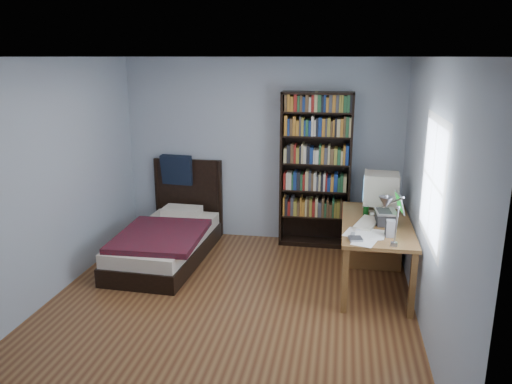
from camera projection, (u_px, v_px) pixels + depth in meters
room at (229, 189)px, 4.85m from camera, size 4.20×4.24×2.50m
desk at (373, 236)px, 5.99m from camera, size 0.75×1.56×0.73m
crt_monitor at (380, 189)px, 5.88m from camera, size 0.42×0.39×0.46m
laptop at (387, 215)px, 5.42m from camera, size 0.31×0.31×0.36m
desk_lamp at (388, 207)px, 4.36m from camera, size 0.24×0.52×0.62m
keyboard at (367, 223)px, 5.43m from camera, size 0.31×0.50×0.05m
speaker at (391, 228)px, 5.05m from camera, size 0.09×0.09×0.18m
soda_can at (366, 211)px, 5.74m from camera, size 0.06×0.06×0.11m
mouse at (372, 214)px, 5.74m from camera, size 0.06×0.10×0.04m
phone_silver at (358, 229)px, 5.27m from camera, size 0.06×0.11×0.02m
phone_grey at (353, 234)px, 5.12m from camera, size 0.05×0.09×0.02m
external_drive at (355, 239)px, 4.97m from camera, size 0.15×0.15×0.03m
bookshelf at (316, 170)px, 6.62m from camera, size 0.93×0.30×2.07m
bed at (168, 238)px, 6.38m from camera, size 1.04×2.03×1.16m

